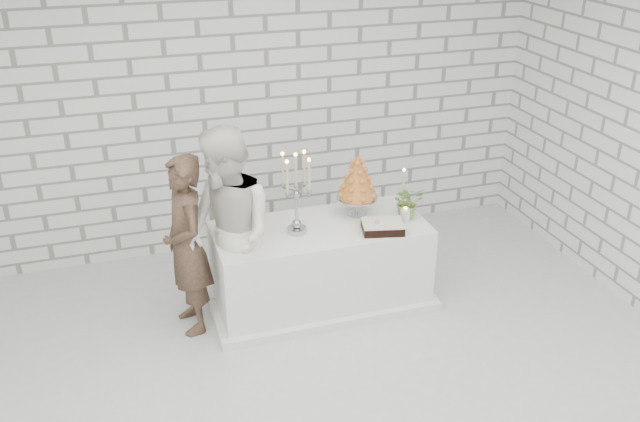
{
  "coord_description": "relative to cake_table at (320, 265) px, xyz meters",
  "views": [
    {
      "loc": [
        -1.16,
        -3.71,
        3.38
      ],
      "look_at": [
        0.31,
        0.87,
        1.05
      ],
      "focal_mm": 38.45,
      "sensor_mm": 36.0,
      "label": 1
    }
  ],
  "objects": [
    {
      "name": "ground",
      "position": [
        -0.41,
        -1.17,
        -0.38
      ],
      "size": [
        6.0,
        5.0,
        0.01
      ],
      "primitive_type": "cube",
      "color": "silver",
      "rests_on": "ground"
    },
    {
      "name": "wall_back",
      "position": [
        -0.41,
        1.33,
        1.12
      ],
      "size": [
        6.0,
        0.01,
        3.0
      ],
      "primitive_type": "cube",
      "color": "white",
      "rests_on": "ground"
    },
    {
      "name": "cake_table",
      "position": [
        0.0,
        0.0,
        0.0
      ],
      "size": [
        1.8,
        0.8,
        0.75
      ],
      "primitive_type": "cube",
      "color": "white",
      "rests_on": "ground"
    },
    {
      "name": "groom",
      "position": [
        -1.12,
        -0.0,
        0.38
      ],
      "size": [
        0.44,
        0.6,
        1.52
      ],
      "primitive_type": "imported",
      "rotation": [
        0.0,
        0.0,
        -1.43
      ],
      "color": "#3A271C",
      "rests_on": "ground"
    },
    {
      "name": "bride",
      "position": [
        -0.8,
        -0.13,
        0.49
      ],
      "size": [
        0.83,
        0.97,
        1.74
      ],
      "primitive_type": "imported",
      "rotation": [
        0.0,
        0.0,
        -1.35
      ],
      "color": "white",
      "rests_on": "ground"
    },
    {
      "name": "candelabra",
      "position": [
        -0.22,
        -0.04,
        0.73
      ],
      "size": [
        0.3,
        0.3,
        0.7
      ],
      "primitive_type": null,
      "rotation": [
        0.0,
        0.0,
        -0.07
      ],
      "color": "#9F9FA9",
      "rests_on": "cake_table"
    },
    {
      "name": "croquembouche",
      "position": [
        0.37,
        0.12,
        0.65
      ],
      "size": [
        0.44,
        0.44,
        0.56
      ],
      "primitive_type": null,
      "rotation": [
        0.0,
        0.0,
        0.25
      ],
      "color": "#B1622B",
      "rests_on": "cake_table"
    },
    {
      "name": "chocolate_cake",
      "position": [
        0.47,
        -0.24,
        0.42
      ],
      "size": [
        0.38,
        0.31,
        0.08
      ],
      "primitive_type": "cube",
      "rotation": [
        0.0,
        0.0,
        -0.23
      ],
      "color": "black",
      "rests_on": "cake_table"
    },
    {
      "name": "pillar_candle",
      "position": [
        0.71,
        -0.13,
        0.44
      ],
      "size": [
        0.1,
        0.1,
        0.12
      ],
      "primitive_type": "cylinder",
      "rotation": [
        0.0,
        0.0,
        0.3
      ],
      "color": "white",
      "rests_on": "cake_table"
    },
    {
      "name": "extra_taper",
      "position": [
        0.84,
        0.21,
        0.54
      ],
      "size": [
        0.07,
        0.07,
        0.32
      ],
      "primitive_type": "cylinder",
      "rotation": [
        0.0,
        0.0,
        -0.29
      ],
      "color": "#C9B795",
      "rests_on": "cake_table"
    },
    {
      "name": "flowers",
      "position": [
        0.77,
        -0.07,
        0.52
      ],
      "size": [
        0.3,
        0.26,
        0.3
      ],
      "primitive_type": "imported",
      "rotation": [
        0.0,
        0.0,
        -0.13
      ],
      "color": "#518135",
      "rests_on": "cake_table"
    }
  ]
}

